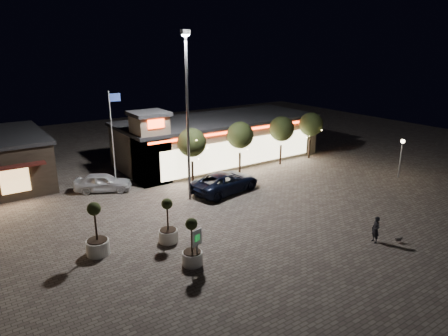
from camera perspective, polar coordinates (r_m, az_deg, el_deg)
ground at (r=23.85m, az=0.55°, el=-11.31°), size 90.00×90.00×0.00m
retail_building at (r=40.42m, az=-1.21°, el=4.14°), size 20.40×8.40×6.10m
floodlight_pole at (r=29.12m, az=-5.26°, el=8.55°), size 0.60×0.40×12.38m
flagpole at (r=32.49m, az=-15.56°, el=4.82°), size 0.95×0.10×8.00m
lamp_post_east at (r=38.35m, az=24.03°, el=2.27°), size 0.36×0.36×3.48m
string_tree_a at (r=33.32m, az=-4.62°, el=3.61°), size 2.42×2.42×4.79m
string_tree_b at (r=35.99m, az=2.31°, el=4.69°), size 2.42×2.42×4.79m
string_tree_c at (r=39.12m, az=8.23°, el=5.55°), size 2.42×2.42×4.79m
string_tree_d at (r=41.88m, az=12.31°, el=6.10°), size 2.42×2.42×4.79m
pickup_truck at (r=32.01m, az=0.21°, el=-2.01°), size 6.35×3.74×1.66m
white_sedan at (r=33.61m, az=-16.89°, el=-1.96°), size 4.77×3.69×1.52m
pedestrian at (r=25.74m, az=20.85°, el=-8.24°), size 0.56×0.69×1.64m
dog at (r=26.49m, az=23.74°, el=-9.22°), size 0.46×0.29×0.25m
planter_left at (r=23.81m, az=-17.68°, el=-9.59°), size 1.29×1.29×3.17m
planter_mid at (r=21.89m, az=-4.58°, el=-11.66°), size 1.11×1.11×2.72m
planter_right at (r=24.37m, az=-8.00°, el=-8.55°), size 1.14×1.14×2.79m
valet_sign at (r=21.49m, az=-3.88°, el=-10.33°), size 0.68×0.27×2.10m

